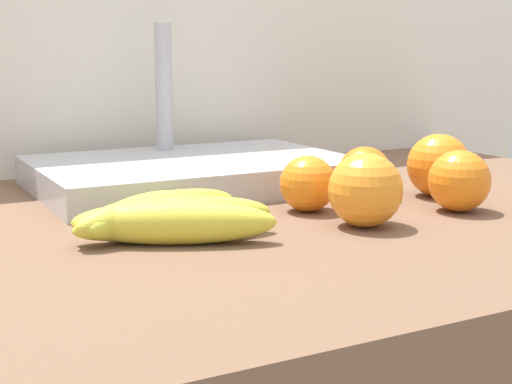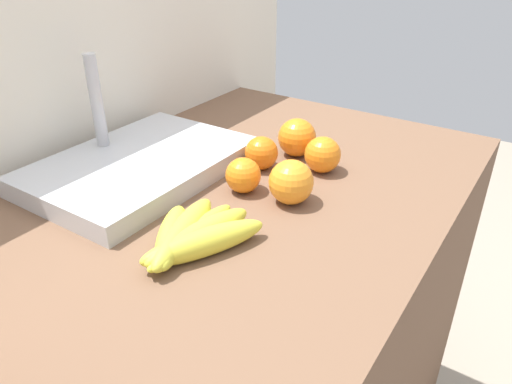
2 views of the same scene
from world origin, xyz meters
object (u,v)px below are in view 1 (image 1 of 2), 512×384
Objects in this scene: banana_bunch at (165,218)px; orange_back_left at (365,190)px; orange_front at (439,165)px; sink_basin at (192,171)px; orange_right at (308,184)px; orange_back_right at (459,181)px; orange_center at (365,173)px.

orange_back_left is (0.20, -0.05, 0.02)m from banana_bunch.
orange_front is 0.19× the size of sink_basin.
orange_right is at bearing 179.37° from orange_front.
orange_right is (-0.15, 0.08, -0.00)m from orange_back_right.
sink_basin is (-0.07, 0.30, -0.02)m from orange_back_left.
sink_basin reaches higher than orange_right.
banana_bunch is 0.50× the size of sink_basin.
orange_back_right is 1.10× the size of orange_right.
orange_center is 1.02× the size of orange_right.
orange_right is (0.19, 0.04, 0.01)m from banana_bunch.
orange_back_left is 0.14m from orange_back_right.
sink_basin reaches higher than orange_back_left.
orange_back_right is 0.35m from sink_basin.
sink_basin is (-0.21, 0.29, -0.01)m from orange_back_right.
orange_center is 0.83× the size of orange_front.
orange_center is 0.93× the size of orange_back_right.
orange_center is 0.10m from orange_front.
orange_front is at bearing 5.26° from banana_bunch.
sink_basin reaches higher than banana_bunch.
sink_basin reaches higher than orange_center.
orange_back_left is 0.14m from orange_center.
orange_back_left is at bearing -77.06° from sink_basin.
banana_bunch is 2.88× the size of orange_back_right.
orange_right is (-0.01, 0.09, -0.01)m from orange_back_left.
orange_right is at bearing -165.75° from orange_center.
orange_center reaches higher than banana_bunch.
banana_bunch is at bearing -118.71° from sink_basin.
orange_right is at bearing -75.19° from sink_basin.
banana_bunch is at bearing -174.74° from orange_front.
orange_front is (0.09, -0.03, 0.01)m from orange_center.
sink_basin is at bearing 125.71° from orange_back_right.
orange_front is at bearing 26.52° from orange_back_left.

